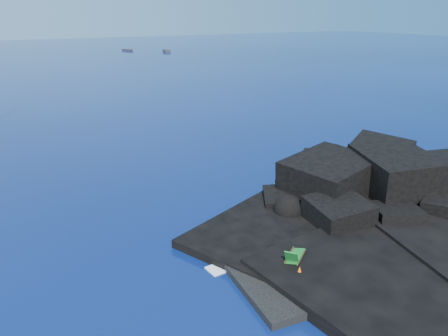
# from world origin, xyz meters

# --- Properties ---
(ground) EXTENTS (400.00, 400.00, 0.00)m
(ground) POSITION_xyz_m (0.00, 0.00, 0.00)
(ground) COLOR #031238
(ground) RESTS_ON ground
(headland) EXTENTS (24.00, 24.00, 3.60)m
(headland) POSITION_xyz_m (13.00, 3.00, 0.00)
(headland) COLOR black
(headland) RESTS_ON ground
(beach) EXTENTS (9.08, 6.86, 0.70)m
(beach) POSITION_xyz_m (4.50, 0.50, 0.00)
(beach) COLOR black
(beach) RESTS_ON ground
(surf_foam) EXTENTS (10.00, 8.00, 0.06)m
(surf_foam) POSITION_xyz_m (5.00, 5.00, 0.00)
(surf_foam) COLOR white
(surf_foam) RESTS_ON ground
(deck_chair) EXTENTS (1.75, 1.56, 1.13)m
(deck_chair) POSITION_xyz_m (3.43, 0.99, 0.92)
(deck_chair) COLOR #166622
(deck_chair) RESTS_ON beach
(towel) EXTENTS (1.99, 1.51, 0.05)m
(towel) POSITION_xyz_m (4.04, 1.54, 0.37)
(towel) COLOR silver
(towel) RESTS_ON beach
(sunbather) EXTENTS (1.74, 1.10, 0.24)m
(sunbather) POSITION_xyz_m (4.04, 1.54, 0.52)
(sunbather) COLOR #B4765E
(sunbather) RESTS_ON towel
(marker_cone) EXTENTS (0.36, 0.36, 0.53)m
(marker_cone) POSITION_xyz_m (2.85, -0.06, 0.61)
(marker_cone) COLOR #FF650D
(marker_cone) RESTS_ON beach
(distant_boat_a) EXTENTS (2.45, 4.10, 0.52)m
(distant_boat_a) POSITION_xyz_m (34.25, 123.45, 0.00)
(distant_boat_a) COLOR #28282D
(distant_boat_a) RESTS_ON ground
(distant_boat_b) EXTENTS (2.50, 5.09, 0.65)m
(distant_boat_b) POSITION_xyz_m (43.24, 113.56, 0.00)
(distant_boat_b) COLOR #26272C
(distant_boat_b) RESTS_ON ground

